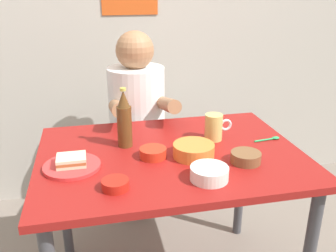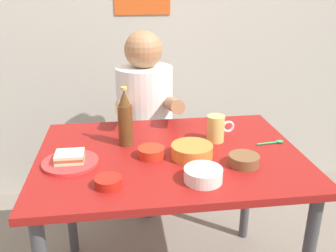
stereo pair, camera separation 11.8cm
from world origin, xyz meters
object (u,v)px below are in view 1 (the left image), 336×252
at_px(stool, 139,168).
at_px(sandwich, 71,160).
at_px(dining_table, 170,172).
at_px(person_seated, 137,103).
at_px(rice_bowl_white, 209,173).
at_px(plate_orange, 72,166).
at_px(beer_mug, 214,127).
at_px(beer_bottle, 124,120).

relative_size(stool, sandwich, 4.09).
height_order(dining_table, sandwich, sandwich).
height_order(person_seated, rice_bowl_white, person_seated).
bearing_deg(stool, rice_bowl_white, -80.79).
xyz_separation_m(dining_table, rice_bowl_white, (0.09, -0.25, 0.12)).
height_order(stool, rice_bowl_white, rice_bowl_white).
height_order(stool, plate_orange, plate_orange).
relative_size(person_seated, plate_orange, 3.27).
xyz_separation_m(stool, rice_bowl_white, (0.14, -0.88, 0.42)).
xyz_separation_m(beer_mug, beer_bottle, (-0.40, 0.02, 0.06)).
bearing_deg(dining_table, beer_mug, 22.41).
relative_size(dining_table, rice_bowl_white, 7.86).
xyz_separation_m(person_seated, plate_orange, (-0.35, -0.67, -0.02)).
bearing_deg(beer_mug, rice_bowl_white, -111.52).
height_order(person_seated, sandwich, person_seated).
xyz_separation_m(stool, plate_orange, (-0.35, -0.68, 0.40)).
xyz_separation_m(dining_table, beer_mug, (0.22, 0.09, 0.15)).
xyz_separation_m(stool, sandwich, (-0.35, -0.68, 0.42)).
relative_size(person_seated, sandwich, 6.54).
bearing_deg(sandwich, person_seated, 62.79).
distance_m(person_seated, beer_mug, 0.60).
bearing_deg(rice_bowl_white, sandwich, 157.73).
relative_size(dining_table, beer_bottle, 4.20).
bearing_deg(stool, sandwich, -116.83).
distance_m(plate_orange, beer_mug, 0.64).
distance_m(dining_table, rice_bowl_white, 0.29).
distance_m(person_seated, plate_orange, 0.76).
bearing_deg(rice_bowl_white, beer_bottle, 126.20).
xyz_separation_m(person_seated, beer_bottle, (-0.12, -0.51, 0.09)).
xyz_separation_m(stool, person_seated, (0.00, -0.01, 0.42)).
bearing_deg(plate_orange, dining_table, 7.55).
relative_size(plate_orange, beer_bottle, 0.84).
height_order(plate_orange, beer_bottle, beer_bottle).
bearing_deg(beer_bottle, rice_bowl_white, -53.80).
xyz_separation_m(sandwich, beer_mug, (0.62, 0.15, 0.03)).
bearing_deg(beer_mug, dining_table, -157.59).
relative_size(dining_table, sandwich, 10.00).
bearing_deg(person_seated, rice_bowl_white, -80.68).
xyz_separation_m(plate_orange, beer_bottle, (0.22, 0.16, 0.11)).
bearing_deg(beer_mug, person_seated, 117.93).
bearing_deg(beer_bottle, person_seated, 76.62).
bearing_deg(rice_bowl_white, plate_orange, 157.73).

